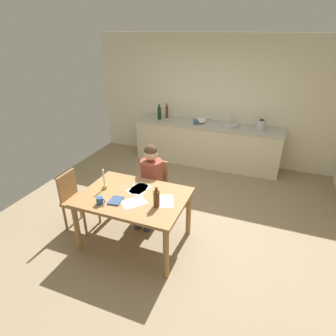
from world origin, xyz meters
TOP-DOWN VIEW (x-y plane):
  - ground_plane at (0.00, 0.00)m, footprint 5.20×5.20m
  - wall_back at (0.00, 2.60)m, footprint 5.20×0.12m
  - kitchen_counter at (0.00, 2.24)m, footprint 3.04×0.64m
  - dining_table at (-0.24, -0.60)m, footprint 1.35×0.97m
  - chair_at_table at (-0.28, 0.12)m, footprint 0.40×0.40m
  - person_seated at (-0.28, -0.02)m, footprint 0.32×0.59m
  - chair_side_empty at (-1.18, -0.60)m, footprint 0.40×0.40m
  - coffee_mug at (-0.53, -0.92)m, footprint 0.12×0.08m
  - candlestick at (-0.68, -0.58)m, footprint 0.06×0.06m
  - book_magazine at (-0.38, -0.79)m, footprint 0.18×0.22m
  - paper_letter at (-0.16, -0.74)m, footprint 0.35×0.36m
  - paper_bill at (0.18, -0.58)m, footprint 0.31×0.36m
  - paper_envelope at (-0.26, -0.42)m, footprint 0.25×0.32m
  - paper_receipt at (-0.26, -0.42)m, footprint 0.29×0.34m
  - wine_bottle_on_table at (0.13, -0.71)m, footprint 0.08×0.08m
  - sink_unit at (0.45, 2.24)m, footprint 0.36×0.36m
  - bottle_oil at (-1.05, 2.16)m, footprint 0.08×0.08m
  - bottle_vinegar at (-0.94, 2.33)m, footprint 0.06×0.06m
  - mixing_bowl at (-0.15, 2.21)m, footprint 0.23×0.23m
  - stovetop_kettle at (1.05, 2.24)m, footprint 0.18×0.18m
  - wine_glass_near_sink at (0.06, 2.39)m, footprint 0.07×0.07m
  - wine_glass_by_kettle at (-0.05, 2.39)m, footprint 0.07×0.07m
  - teacup_on_counter at (-0.22, 2.09)m, footprint 0.12×0.08m

SIDE VIEW (x-z plane):
  - ground_plane at x=0.00m, z-range -0.04..0.00m
  - kitchen_counter at x=0.00m, z-range 0.00..0.90m
  - chair_side_empty at x=-1.18m, z-range 0.05..0.91m
  - chair_at_table at x=-0.28m, z-range 0.05..0.92m
  - dining_table at x=-0.24m, z-range 0.27..1.01m
  - person_seated at x=-0.28m, z-range 0.08..1.28m
  - paper_letter at x=-0.16m, z-range 0.74..0.74m
  - paper_bill at x=0.18m, z-range 0.74..0.74m
  - paper_envelope at x=-0.26m, z-range 0.74..0.74m
  - paper_receipt at x=-0.26m, z-range 0.74..0.74m
  - book_magazine at x=-0.38m, z-range 0.74..0.76m
  - coffee_mug at x=-0.53m, z-range 0.74..0.83m
  - candlestick at x=-0.68m, z-range 0.68..0.96m
  - wine_bottle_on_table at x=0.13m, z-range 0.72..0.98m
  - sink_unit at x=0.45m, z-range 0.80..1.04m
  - teacup_on_counter at x=-0.22m, z-range 0.90..1.00m
  - mixing_bowl at x=-0.15m, z-range 0.90..1.00m
  - stovetop_kettle at x=1.05m, z-range 0.89..1.11m
  - wine_glass_near_sink at x=0.06m, z-range 0.93..1.09m
  - wine_glass_by_kettle at x=-0.05m, z-range 0.93..1.09m
  - bottle_vinegar at x=-0.94m, z-range 0.88..1.18m
  - bottle_oil at x=-1.05m, z-range 0.88..1.19m
  - wall_back at x=0.00m, z-range 0.00..2.60m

